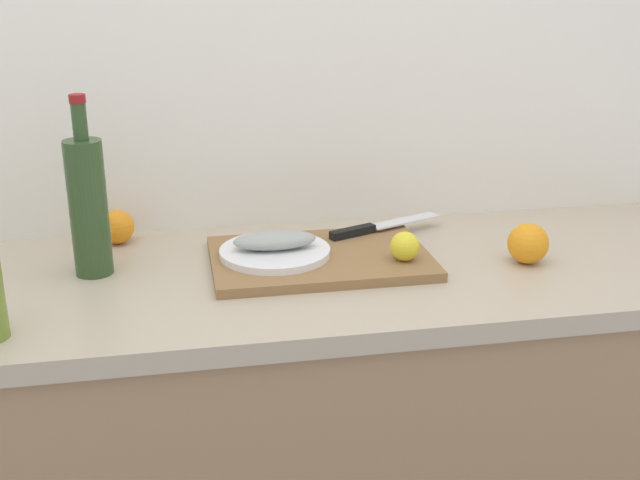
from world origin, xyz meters
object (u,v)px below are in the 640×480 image
fish_fillet (275,240)px  wine_bottle (88,205)px  cutting_board (320,258)px  lemon_0 (405,246)px  chef_knife (372,228)px  white_plate (275,252)px

fish_fillet → wine_bottle: size_ratio=0.48×
cutting_board → wine_bottle: bearing=176.2°
fish_fillet → lemon_0: bearing=-16.5°
wine_bottle → fish_fillet: bearing=-3.5°
fish_fillet → chef_knife: 0.26m
fish_fillet → wine_bottle: bearing=176.5°
fish_fillet → chef_knife: bearing=24.9°
chef_knife → wine_bottle: bearing=166.3°
white_plate → fish_fillet: bearing=-90.0°
fish_fillet → lemon_0: (0.25, -0.07, -0.00)m
chef_knife → wine_bottle: size_ratio=0.79×
white_plate → wine_bottle: bearing=176.5°
fish_fillet → chef_knife: fish_fillet is taller
lemon_0 → wine_bottle: size_ratio=0.17×
chef_knife → wine_bottle: 0.61m
lemon_0 → fish_fillet: bearing=163.5°
wine_bottle → chef_knife: bearing=8.3°
white_plate → cutting_board: bearing=-4.9°
cutting_board → wine_bottle: 0.47m
cutting_board → fish_fillet: size_ratio=2.63×
cutting_board → white_plate: (-0.09, 0.01, 0.02)m
chef_knife → wine_bottle: wine_bottle is taller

